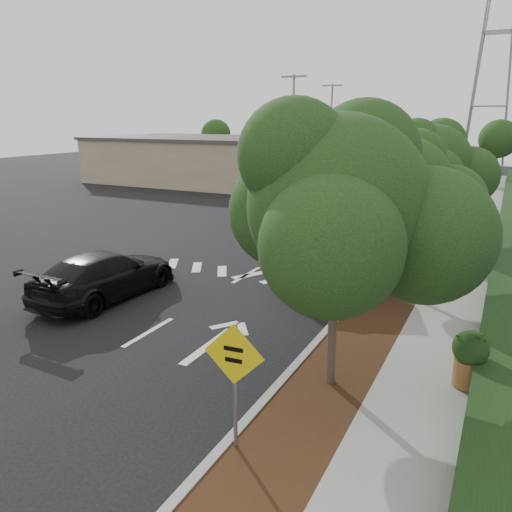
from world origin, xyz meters
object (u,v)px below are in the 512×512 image
Objects in this scene: red_jeep at (320,254)px; silver_suv_ahead at (342,251)px; black_suv_oncoming at (106,275)px; speed_hump_sign at (234,370)px.

silver_suv_ahead is (0.22, 1.99, -0.34)m from red_jeep.
red_jeep is 0.81× the size of black_suv_oncoming.
black_suv_oncoming is 9.51m from speed_hump_sign.
black_suv_oncoming is at bearing -159.50° from red_jeep.
red_jeep is 1.85× the size of speed_hump_sign.
red_jeep reaches higher than black_suv_oncoming.
speed_hump_sign reaches higher than silver_suv_ahead.
silver_suv_ahead is at bearing 66.45° from red_jeep.
black_suv_oncoming is at bearing 141.83° from speed_hump_sign.
speed_hump_sign is (1.71, -11.84, 0.91)m from silver_suv_ahead.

